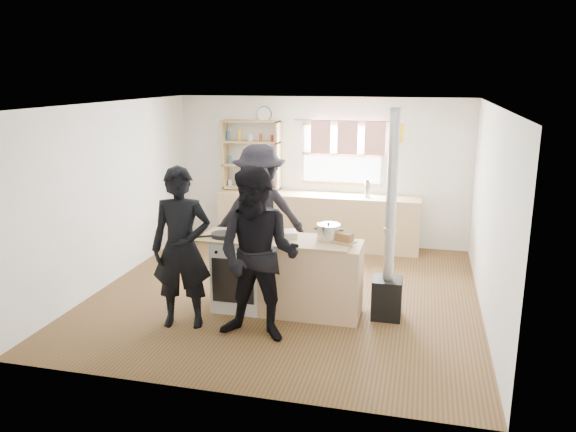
# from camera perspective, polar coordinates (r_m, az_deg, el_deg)

# --- Properties ---
(ground) EXTENTS (5.00, 5.00, 0.01)m
(ground) POSITION_cam_1_polar(r_m,az_deg,el_deg) (7.62, -0.17, -7.88)
(ground) COLOR brown
(ground) RESTS_ON ground
(back_counter) EXTENTS (3.40, 0.55, 0.90)m
(back_counter) POSITION_cam_1_polar(r_m,az_deg,el_deg) (9.54, 3.02, -0.44)
(back_counter) COLOR #D2B37F
(back_counter) RESTS_ON ground
(shelving_unit) EXTENTS (1.00, 0.28, 1.20)m
(shelving_unit) POSITION_cam_1_polar(r_m,az_deg,el_deg) (9.73, -3.76, 6.22)
(shelving_unit) COLOR tan
(shelving_unit) RESTS_ON back_counter
(thermos) EXTENTS (0.10, 0.10, 0.27)m
(thermos) POSITION_cam_1_polar(r_m,az_deg,el_deg) (9.29, 8.07, 2.73)
(thermos) COLOR silver
(thermos) RESTS_ON back_counter
(cooking_island) EXTENTS (1.97, 0.64, 0.93)m
(cooking_island) POSITION_cam_1_polar(r_m,az_deg,el_deg) (6.92, -0.11, -6.04)
(cooking_island) COLOR white
(cooking_island) RESTS_ON ground
(skillet_greens) EXTENTS (0.41, 0.41, 0.05)m
(skillet_greens) POSITION_cam_1_polar(r_m,az_deg,el_deg) (6.89, -6.57, -1.90)
(skillet_greens) COLOR black
(skillet_greens) RESTS_ON cooking_island
(roast_tray) EXTENTS (0.44, 0.35, 0.07)m
(roast_tray) POSITION_cam_1_polar(r_m,az_deg,el_deg) (6.84, -0.73, -1.82)
(roast_tray) COLOR silver
(roast_tray) RESTS_ON cooking_island
(stockpot_stove) EXTENTS (0.24, 0.24, 0.20)m
(stockpot_stove) POSITION_cam_1_polar(r_m,az_deg,el_deg) (6.93, -3.29, -1.23)
(stockpot_stove) COLOR #B6B6B9
(stockpot_stove) RESTS_ON cooking_island
(stockpot_counter) EXTENTS (0.29, 0.29, 0.21)m
(stockpot_counter) POSITION_cam_1_polar(r_m,az_deg,el_deg) (6.73, 4.13, -1.62)
(stockpot_counter) COLOR #B5B5B7
(stockpot_counter) RESTS_ON cooking_island
(bread_board) EXTENTS (0.33, 0.29, 0.12)m
(bread_board) POSITION_cam_1_polar(r_m,az_deg,el_deg) (6.64, 5.63, -2.29)
(bread_board) COLOR tan
(bread_board) RESTS_ON cooking_island
(flue_heater) EXTENTS (0.35, 0.35, 2.50)m
(flue_heater) POSITION_cam_1_polar(r_m,az_deg,el_deg) (6.78, 10.16, -5.04)
(flue_heater) COLOR black
(flue_heater) RESTS_ON ground
(person_near_left) EXTENTS (0.76, 0.58, 1.87)m
(person_near_left) POSITION_cam_1_polar(r_m,az_deg,el_deg) (6.51, -10.76, -3.23)
(person_near_left) COLOR black
(person_near_left) RESTS_ON ground
(person_near_right) EXTENTS (0.97, 0.77, 1.93)m
(person_near_right) POSITION_cam_1_polar(r_m,az_deg,el_deg) (6.07, -3.04, -4.03)
(person_near_right) COLOR black
(person_near_right) RESTS_ON ground
(person_far) EXTENTS (1.43, 1.13, 1.94)m
(person_far) POSITION_cam_1_polar(r_m,az_deg,el_deg) (7.80, -2.89, 0.19)
(person_far) COLOR black
(person_far) RESTS_ON ground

